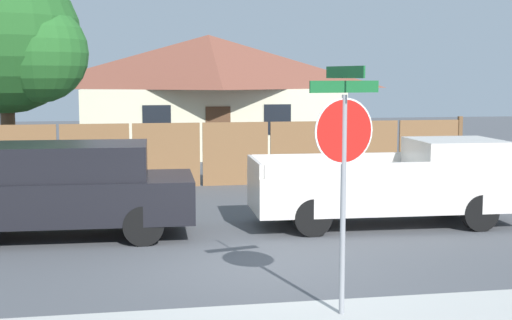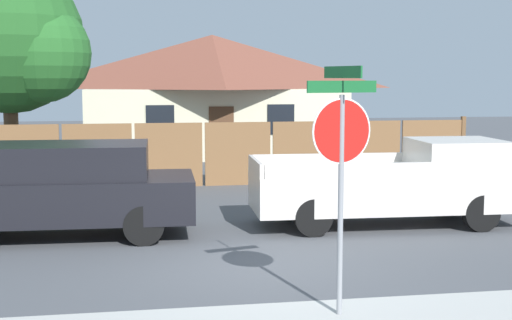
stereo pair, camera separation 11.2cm
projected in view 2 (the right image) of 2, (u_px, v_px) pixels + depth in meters
name	position (u px, v px, depth m)	size (l,w,h in m)	color
ground_plane	(259.00, 265.00, 11.65)	(80.00, 80.00, 0.00)	#4C4F54
wooden_fence	(238.00, 154.00, 20.14)	(13.70, 0.12, 1.89)	brown
house	(213.00, 92.00, 28.32)	(10.51, 6.10, 4.71)	beige
oak_tree	(15.00, 42.00, 19.78)	(4.41, 4.20, 6.22)	brown
red_suv	(60.00, 187.00, 13.54)	(5.07, 2.17, 1.80)	black
orange_pickup	(397.00, 184.00, 14.68)	(5.56, 2.06, 1.77)	silver
stop_sign	(341.00, 147.00, 8.96)	(0.97, 0.87, 3.19)	gray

